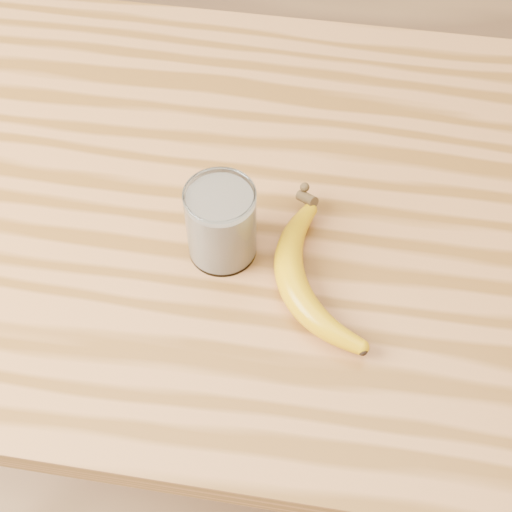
# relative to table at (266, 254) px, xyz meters

# --- Properties ---
(table) EXTENTS (1.20, 0.80, 0.90)m
(table) POSITION_rel_table_xyz_m (0.00, 0.00, 0.00)
(table) COLOR #AE6C35
(table) RESTS_ON ground
(smoothie_glass) EXTENTS (0.09, 0.09, 0.11)m
(smoothie_glass) POSITION_rel_table_xyz_m (-0.04, -0.10, 0.18)
(smoothie_glass) COLOR white
(smoothie_glass) RESTS_ON table
(banana) EXTENTS (0.22, 0.33, 0.04)m
(banana) POSITION_rel_table_xyz_m (0.05, -0.15, 0.15)
(banana) COLOR #D09305
(banana) RESTS_ON table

